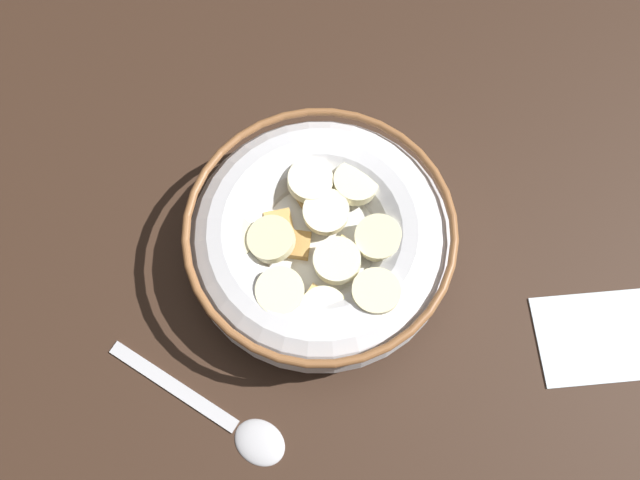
% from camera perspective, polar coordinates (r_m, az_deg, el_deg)
% --- Properties ---
extents(ground_plane, '(0.96, 0.96, 0.02)m').
position_cam_1_polar(ground_plane, '(0.50, 0.00, -1.55)').
color(ground_plane, '#332116').
extents(cereal_bowl, '(0.20, 0.20, 0.06)m').
position_cam_1_polar(cereal_bowl, '(0.46, -0.01, -0.00)').
color(cereal_bowl, silver).
rests_on(cereal_bowl, ground_plane).
extents(spoon, '(0.15, 0.06, 0.01)m').
position_cam_1_polar(spoon, '(0.46, -8.17, -16.52)').
color(spoon, '#B7B7BC').
rests_on(spoon, ground_plane).
extents(folded_napkin, '(0.13, 0.11, 0.00)m').
position_cam_1_polar(folded_napkin, '(0.52, 25.38, -8.08)').
color(folded_napkin, silver).
rests_on(folded_napkin, ground_plane).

